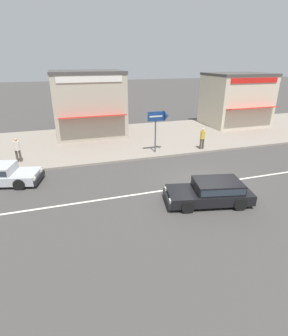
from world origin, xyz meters
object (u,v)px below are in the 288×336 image
arrow_signboard (163,118)px  pedestrian_near_clock (17,148)px  pedestrian_mid_kerb (202,137)px  shopfront_corner_warung (89,103)px  hatchback_black_2 (212,191)px  shopfront_mid_block (236,99)px

arrow_signboard → pedestrian_near_clock: arrow_signboard is taller
pedestrian_near_clock → pedestrian_mid_kerb: size_ratio=1.02×
pedestrian_mid_kerb → shopfront_corner_warung: 10.20m
hatchback_black_2 → shopfront_mid_block: bearing=51.8°
hatchback_black_2 → arrow_signboard: size_ratio=1.45×
arrow_signboard → pedestrian_mid_kerb: arrow_signboard is taller
shopfront_mid_block → shopfront_corner_warung: bearing=177.5°
hatchback_black_2 → shopfront_mid_block: size_ratio=0.72×
pedestrian_near_clock → shopfront_mid_block: 20.38m
shopfront_corner_warung → arrow_signboard: bearing=-56.4°
hatchback_black_2 → shopfront_mid_block: (10.38, 13.19, 2.05)m
arrow_signboard → shopfront_corner_warung: size_ratio=0.50×
pedestrian_near_clock → shopfront_corner_warung: 7.96m
pedestrian_near_clock → shopfront_corner_warung: shopfront_corner_warung is taller
arrow_signboard → shopfront_mid_block: 11.67m
hatchback_black_2 → pedestrian_near_clock: pedestrian_near_clock is taller
pedestrian_near_clock → shopfront_corner_warung: size_ratio=0.27×
arrow_signboard → shopfront_corner_warung: 7.86m
arrow_signboard → pedestrian_near_clock: size_ratio=1.83×
pedestrian_near_clock → pedestrian_mid_kerb: (12.63, -1.15, -0.02)m
shopfront_corner_warung → shopfront_mid_block: 14.41m
pedestrian_mid_kerb → shopfront_mid_block: shopfront_mid_block is taller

